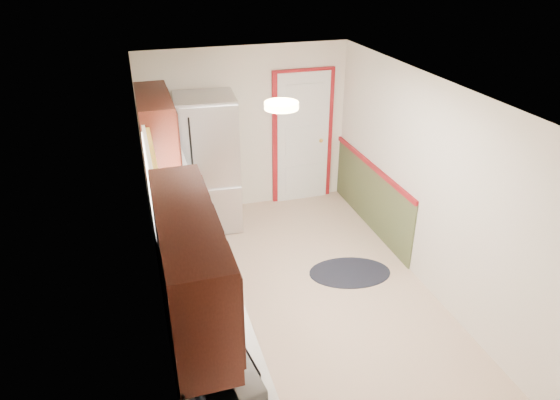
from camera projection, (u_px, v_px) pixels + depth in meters
room_shell at (304, 208)px, 5.11m from camera, size 3.20×5.20×2.52m
kitchen_run at (190, 276)px, 4.72m from camera, size 0.63×4.00×2.20m
back_wall_trim at (317, 150)px, 7.39m from camera, size 1.12×2.30×2.08m
ceiling_fixture at (281, 105)px, 4.33m from camera, size 0.30×0.30×0.06m
microwave at (226, 382)px, 3.17m from camera, size 0.38×0.58×0.37m
refrigerator at (209, 163)px, 6.80m from camera, size 0.83×0.81×1.88m
rug at (350, 272)px, 6.14m from camera, size 1.11×0.83×0.01m
cooktop at (179, 209)px, 5.61m from camera, size 0.55×0.66×0.02m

